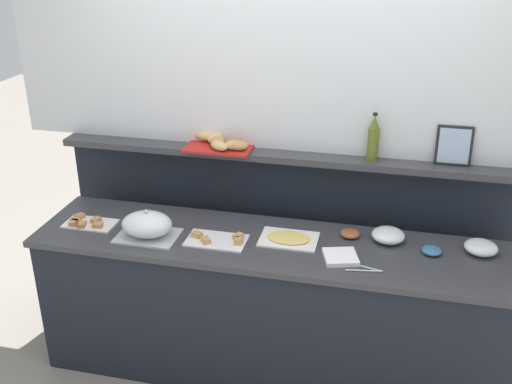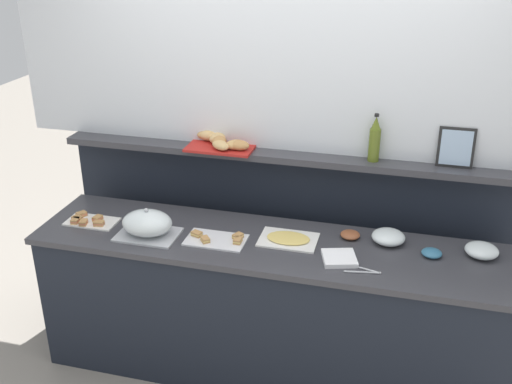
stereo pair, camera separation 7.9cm
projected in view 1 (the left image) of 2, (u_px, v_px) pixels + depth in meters
ground_plane at (286, 311)px, 4.17m from camera, size 12.00×12.00×0.00m
buffet_counter at (269, 308)px, 3.46m from camera, size 2.65×0.62×0.88m
back_ledge_unit at (285, 236)px, 3.80m from camera, size 2.78×0.22×1.25m
upper_wall_panel at (290, 33)px, 3.30m from camera, size 3.38×0.08×1.35m
sandwich_platter_front at (217, 240)px, 3.28m from camera, size 0.33×0.20×0.04m
sandwich_platter_rear at (88, 223)px, 3.46m from camera, size 0.30×0.17×0.04m
cold_cuts_platter at (289, 239)px, 3.29m from camera, size 0.32×0.23×0.02m
serving_cloche at (147, 225)px, 3.30m from camera, size 0.34×0.24×0.17m
glass_bowl_large at (481, 248)px, 3.15m from camera, size 0.17×0.17×0.07m
glass_bowl_medium at (388, 236)px, 3.27m from camera, size 0.18×0.18×0.07m
condiment_bowl_cream at (432, 251)px, 3.15m from camera, size 0.11×0.11×0.04m
condiment_bowl_red at (350, 234)px, 3.32m from camera, size 0.11×0.11×0.04m
serving_tongs at (365, 269)px, 3.01m from camera, size 0.19×0.08×0.01m
napkin_stack at (341, 257)px, 3.10m from camera, size 0.21×0.21×0.02m
olive_oil_bottle at (373, 139)px, 3.35m from camera, size 0.06×0.06×0.28m
bread_basket at (219, 142)px, 3.57m from camera, size 0.40×0.31×0.08m
framed_picture at (454, 146)px, 3.28m from camera, size 0.20×0.05×0.22m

